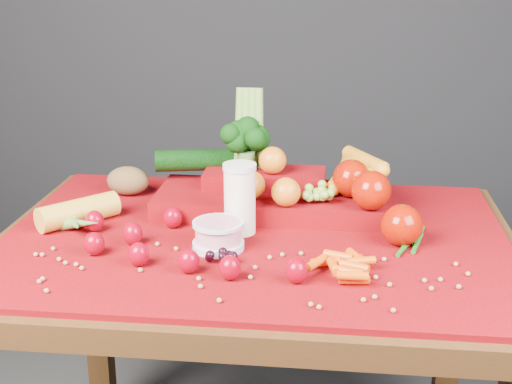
# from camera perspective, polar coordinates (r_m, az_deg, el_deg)

# --- Properties ---
(table) EXTENTS (1.10, 0.80, 0.75)m
(table) POSITION_cam_1_polar(r_m,az_deg,el_deg) (1.54, -0.08, -7.11)
(table) COLOR #321E0B
(table) RESTS_ON ground
(red_cloth) EXTENTS (1.05, 0.75, 0.01)m
(red_cloth) POSITION_cam_1_polar(r_m,az_deg,el_deg) (1.50, -0.09, -3.64)
(red_cloth) COLOR #7B0408
(red_cloth) RESTS_ON table
(milk_glass) EXTENTS (0.07, 0.07, 0.15)m
(milk_glass) POSITION_cam_1_polar(r_m,az_deg,el_deg) (1.49, -1.31, -0.32)
(milk_glass) COLOR white
(milk_glass) RESTS_ON red_cloth
(yogurt_bowl) EXTENTS (0.10, 0.10, 0.06)m
(yogurt_bowl) POSITION_cam_1_polar(r_m,az_deg,el_deg) (1.42, -3.04, -3.39)
(yogurt_bowl) COLOR silver
(yogurt_bowl) RESTS_ON red_cloth
(strawberry_scatter) EXTENTS (0.48, 0.28, 0.05)m
(strawberry_scatter) POSITION_cam_1_polar(r_m,az_deg,el_deg) (1.40, -7.25, -4.13)
(strawberry_scatter) COLOR maroon
(strawberry_scatter) RESTS_ON red_cloth
(dark_grape_cluster) EXTENTS (0.06, 0.05, 0.03)m
(dark_grape_cluster) POSITION_cam_1_polar(r_m,az_deg,el_deg) (1.36, -2.81, -5.14)
(dark_grape_cluster) COLOR black
(dark_grape_cluster) RESTS_ON red_cloth
(soybean_scatter) EXTENTS (0.84, 0.24, 0.01)m
(soybean_scatter) POSITION_cam_1_polar(r_m,az_deg,el_deg) (1.32, -1.09, -6.50)
(soybean_scatter) COLOR #A97B48
(soybean_scatter) RESTS_ON red_cloth
(corn_ear) EXTENTS (0.25, 0.26, 0.06)m
(corn_ear) POSITION_cam_1_polar(r_m,az_deg,el_deg) (1.57, -14.22, -2.18)
(corn_ear) COLOR yellow
(corn_ear) RESTS_ON red_cloth
(potato) EXTENTS (0.10, 0.08, 0.07)m
(potato) POSITION_cam_1_polar(r_m,az_deg,el_deg) (1.76, -10.20, 0.89)
(potato) COLOR brown
(potato) RESTS_ON red_cloth
(baby_carrot_pile) EXTENTS (0.17, 0.17, 0.03)m
(baby_carrot_pile) POSITION_cam_1_polar(r_m,az_deg,el_deg) (1.32, 6.64, -6.01)
(baby_carrot_pile) COLOR #D24707
(baby_carrot_pile) RESTS_ON red_cloth
(green_bean_pile) EXTENTS (0.14, 0.12, 0.01)m
(green_bean_pile) POSITION_cam_1_polar(r_m,az_deg,el_deg) (1.49, 12.50, -3.85)
(green_bean_pile) COLOR #1B5C15
(green_bean_pile) RESTS_ON red_cloth
(produce_mound) EXTENTS (0.61, 0.37, 0.27)m
(produce_mound) POSITION_cam_1_polar(r_m,az_deg,el_deg) (1.62, 2.43, 0.45)
(produce_mound) COLOR #7B0408
(produce_mound) RESTS_ON red_cloth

